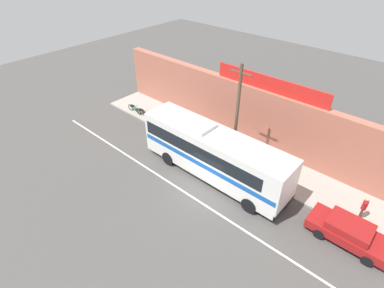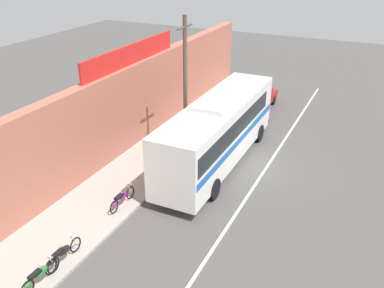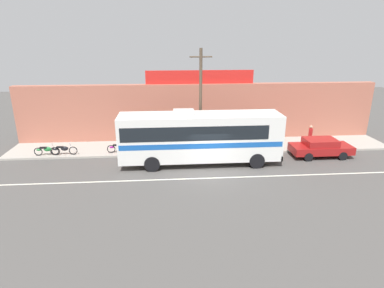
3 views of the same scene
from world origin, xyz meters
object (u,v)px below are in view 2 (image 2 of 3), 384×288
at_px(parked_car, 258,99).
at_px(motorcycle_red, 122,198).
at_px(intercity_bus, 218,129).
at_px(motorcycle_orange, 63,253).
at_px(pedestrian_by_curb, 232,89).
at_px(utility_pole, 185,86).
at_px(motorcycle_green, 40,275).

relative_size(parked_car, motorcycle_red, 2.30).
relative_size(intercity_bus, motorcycle_orange, 5.63).
distance_m(intercity_bus, pedestrian_by_curb, 9.61).
bearing_deg(motorcycle_orange, pedestrian_by_curb, 1.58).
height_order(intercity_bus, motorcycle_orange, intercity_bus).
height_order(utility_pole, motorcycle_red, utility_pole).
relative_size(motorcycle_red, pedestrian_by_curb, 1.13).
distance_m(motorcycle_red, motorcycle_green, 5.30).
relative_size(intercity_bus, motorcycle_green, 5.91).
xyz_separation_m(utility_pole, motorcycle_orange, (-10.21, 0.06, -3.52)).
xyz_separation_m(motorcycle_orange, motorcycle_green, (-1.21, -0.03, 0.00)).
bearing_deg(utility_pole, intercity_bus, -98.45).
xyz_separation_m(intercity_bus, motorcycle_orange, (-9.90, 2.13, -1.50)).
height_order(intercity_bus, parked_car, intercity_bus).
height_order(parked_car, motorcycle_orange, parked_car).
relative_size(utility_pole, motorcycle_green, 4.07).
distance_m(intercity_bus, motorcycle_orange, 10.24).
height_order(parked_car, motorcycle_red, parked_car).
distance_m(parked_car, utility_pole, 9.55).
distance_m(motorcycle_green, pedestrian_by_curb, 20.31).
bearing_deg(utility_pole, motorcycle_red, 178.18).
distance_m(parked_car, pedestrian_by_curb, 2.06).
distance_m(intercity_bus, motorcycle_red, 6.41).
bearing_deg(utility_pole, motorcycle_green, 179.89).
bearing_deg(motorcycle_red, motorcycle_green, -178.14).
height_order(utility_pole, motorcycle_green, utility_pole).
bearing_deg(pedestrian_by_curb, utility_pole, -176.24).
relative_size(motorcycle_red, motorcycle_orange, 0.98).
xyz_separation_m(parked_car, utility_pole, (-8.83, 1.44, 3.35)).
bearing_deg(intercity_bus, motorcycle_green, 169.33).
distance_m(motorcycle_orange, motorcycle_green, 1.21).
relative_size(motorcycle_red, motorcycle_green, 1.03).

